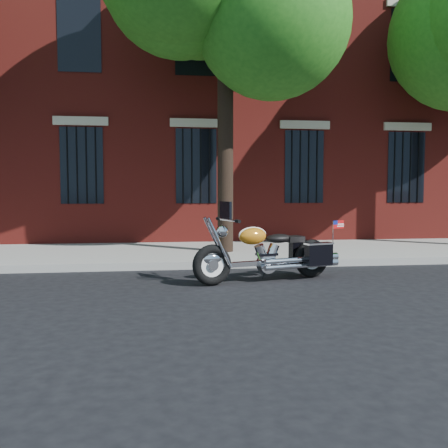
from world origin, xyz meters
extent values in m
plane|color=black|center=(0.00, 0.00, 0.00)|extent=(120.00, 120.00, 0.00)
cube|color=gray|center=(0.00, 1.38, 0.07)|extent=(40.00, 0.16, 0.15)
cube|color=gray|center=(0.00, 3.26, 0.07)|extent=(40.00, 3.60, 0.15)
cube|color=maroon|center=(0.00, 10.06, 6.00)|extent=(26.00, 10.00, 12.00)
cube|color=black|center=(0.00, 5.11, 2.20)|extent=(1.10, 0.14, 2.00)
cube|color=#B2A893|center=(0.00, 5.08, 3.35)|extent=(1.40, 0.20, 0.22)
cube|color=black|center=(0.00, 5.11, 5.60)|extent=(1.10, 0.14, 2.00)
cylinder|color=black|center=(0.00, 5.03, 2.20)|extent=(0.04, 0.04, 2.00)
cylinder|color=black|center=(0.50, 2.90, 2.50)|extent=(0.36, 0.36, 5.00)
sphere|color=#1D5C15|center=(0.10, 3.10, 5.60)|extent=(3.60, 3.60, 3.60)
torus|color=black|center=(-0.17, -0.39, 0.35)|extent=(0.70, 0.33, 0.68)
torus|color=black|center=(1.68, 0.14, 0.35)|extent=(0.70, 0.33, 0.68)
cylinder|color=white|center=(-0.17, -0.39, 0.35)|extent=(0.50, 0.20, 0.51)
cylinder|color=white|center=(1.68, 0.14, 0.35)|extent=(0.50, 0.20, 0.51)
ellipsoid|color=white|center=(-0.17, -0.39, 0.45)|extent=(0.38, 0.22, 0.19)
ellipsoid|color=orange|center=(1.68, 0.14, 0.47)|extent=(0.38, 0.24, 0.19)
cube|color=white|center=(0.76, -0.13, 0.32)|extent=(1.49, 0.52, 0.08)
cylinder|color=white|center=(0.81, -0.11, 0.30)|extent=(0.36, 0.27, 0.32)
cylinder|color=white|center=(1.35, -0.15, 0.31)|extent=(1.24, 0.44, 0.09)
ellipsoid|color=orange|center=(0.54, -0.19, 0.79)|extent=(0.56, 0.42, 0.29)
ellipsoid|color=black|center=(1.03, -0.05, 0.73)|extent=(0.55, 0.42, 0.16)
cube|color=black|center=(1.58, 0.39, 0.46)|extent=(0.51, 0.29, 0.39)
cube|color=black|center=(1.73, -0.12, 0.46)|extent=(0.51, 0.29, 0.39)
cylinder|color=white|center=(0.10, -0.31, 1.08)|extent=(0.25, 0.77, 0.04)
sphere|color=white|center=(0.01, -0.34, 0.89)|extent=(0.25, 0.25, 0.20)
cube|color=black|center=(0.07, -0.33, 1.24)|extent=(0.15, 0.40, 0.28)
cube|color=red|center=(2.10, -0.06, 0.96)|extent=(0.22, 0.08, 0.14)
camera|label=1|loc=(-1.04, -8.43, 1.58)|focal=40.00mm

